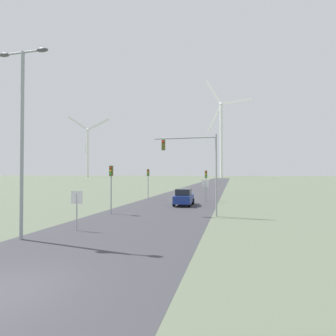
{
  "coord_description": "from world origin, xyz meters",
  "views": [
    {
      "loc": [
        6.68,
        -6.6,
        3.59
      ],
      "look_at": [
        0.0,
        20.44,
        4.09
      ],
      "focal_mm": 28.0,
      "sensor_mm": 36.0,
      "label": 1
    }
  ],
  "objects_px": {
    "traffic_light_post_mid_left": "(148,177)",
    "wind_turbine_far_left": "(88,147)",
    "stop_sign_far": "(205,187)",
    "car_approaching": "(184,197)",
    "traffic_light_post_near_left": "(111,179)",
    "traffic_light_post_near_right": "(206,179)",
    "traffic_light_mast_overhead": "(195,158)",
    "wind_turbine_left": "(221,132)",
    "streetlamp": "(22,121)",
    "stop_sign_near": "(77,203)"
  },
  "relations": [
    {
      "from": "traffic_light_post_mid_left",
      "to": "wind_turbine_far_left",
      "type": "xyz_separation_m",
      "value": [
        -106.61,
        162.49,
        22.09
      ]
    },
    {
      "from": "stop_sign_far",
      "to": "car_approaching",
      "type": "distance_m",
      "value": 3.44
    },
    {
      "from": "traffic_light_post_near_left",
      "to": "car_approaching",
      "type": "xyz_separation_m",
      "value": [
        5.07,
        7.41,
        -2.17
      ]
    },
    {
      "from": "traffic_light_post_near_left",
      "to": "traffic_light_post_near_right",
      "type": "height_order",
      "value": "traffic_light_post_near_left"
    },
    {
      "from": "traffic_light_post_near_right",
      "to": "traffic_light_mast_overhead",
      "type": "distance_m",
      "value": 11.47
    },
    {
      "from": "stop_sign_far",
      "to": "wind_turbine_left",
      "type": "distance_m",
      "value": 167.14
    },
    {
      "from": "traffic_light_mast_overhead",
      "to": "car_approaching",
      "type": "bearing_deg",
      "value": 108.08
    },
    {
      "from": "streetlamp",
      "to": "traffic_light_post_near_right",
      "type": "xyz_separation_m",
      "value": [
        7.82,
        21.29,
        -3.56
      ]
    },
    {
      "from": "wind_turbine_left",
      "to": "wind_turbine_far_left",
      "type": "bearing_deg",
      "value": 179.48
    },
    {
      "from": "streetlamp",
      "to": "traffic_light_post_near_left",
      "type": "xyz_separation_m",
      "value": [
        0.78,
        9.12,
        -3.31
      ]
    },
    {
      "from": "streetlamp",
      "to": "wind_turbine_far_left",
      "type": "distance_m",
      "value": 213.62
    },
    {
      "from": "traffic_light_post_mid_left",
      "to": "car_approaching",
      "type": "distance_m",
      "value": 8.05
    },
    {
      "from": "car_approaching",
      "to": "stop_sign_far",
      "type": "bearing_deg",
      "value": 50.5
    },
    {
      "from": "traffic_light_post_near_right",
      "to": "traffic_light_post_near_left",
      "type": "bearing_deg",
      "value": -120.06
    },
    {
      "from": "stop_sign_far",
      "to": "car_approaching",
      "type": "bearing_deg",
      "value": -129.5
    },
    {
      "from": "stop_sign_far",
      "to": "traffic_light_post_near_left",
      "type": "xyz_separation_m",
      "value": [
        -7.16,
        -9.95,
        1.15
      ]
    },
    {
      "from": "wind_turbine_far_left",
      "to": "wind_turbine_left",
      "type": "xyz_separation_m",
      "value": [
        109.75,
        -0.99,
        8.05
      ]
    },
    {
      "from": "car_approaching",
      "to": "wind_turbine_left",
      "type": "height_order",
      "value": "wind_turbine_left"
    },
    {
      "from": "stop_sign_near",
      "to": "stop_sign_far",
      "type": "bearing_deg",
      "value": 69.1
    },
    {
      "from": "streetlamp",
      "to": "car_approaching",
      "type": "relative_size",
      "value": 2.45
    },
    {
      "from": "stop_sign_far",
      "to": "traffic_light_post_mid_left",
      "type": "bearing_deg",
      "value": 161.65
    },
    {
      "from": "streetlamp",
      "to": "car_approaching",
      "type": "height_order",
      "value": "streetlamp"
    },
    {
      "from": "streetlamp",
      "to": "stop_sign_near",
      "type": "height_order",
      "value": "streetlamp"
    },
    {
      "from": "stop_sign_near",
      "to": "wind_turbine_far_left",
      "type": "distance_m",
      "value": 212.67
    },
    {
      "from": "streetlamp",
      "to": "stop_sign_near",
      "type": "relative_size",
      "value": 4.15
    },
    {
      "from": "stop_sign_near",
      "to": "traffic_light_post_near_left",
      "type": "height_order",
      "value": "traffic_light_post_near_left"
    },
    {
      "from": "traffic_light_post_mid_left",
      "to": "stop_sign_near",
      "type": "bearing_deg",
      "value": -85.09
    },
    {
      "from": "traffic_light_post_near_right",
      "to": "wind_turbine_left",
      "type": "bearing_deg",
      "value": 91.65
    },
    {
      "from": "stop_sign_near",
      "to": "car_approaching",
      "type": "distance_m",
      "value": 14.55
    },
    {
      "from": "car_approaching",
      "to": "traffic_light_post_mid_left",
      "type": "bearing_deg",
      "value": 138.46
    },
    {
      "from": "stop_sign_near",
      "to": "wind_turbine_left",
      "type": "bearing_deg",
      "value": 89.52
    },
    {
      "from": "traffic_light_mast_overhead",
      "to": "wind_turbine_left",
      "type": "distance_m",
      "value": 175.56
    },
    {
      "from": "stop_sign_near",
      "to": "traffic_light_post_near_right",
      "type": "relative_size",
      "value": 0.64
    },
    {
      "from": "traffic_light_mast_overhead",
      "to": "car_approaching",
      "type": "distance_m",
      "value": 7.93
    },
    {
      "from": "stop_sign_far",
      "to": "traffic_light_post_mid_left",
      "type": "xyz_separation_m",
      "value": [
        -7.92,
        2.63,
        1.05
      ]
    },
    {
      "from": "streetlamp",
      "to": "traffic_light_post_near_left",
      "type": "height_order",
      "value": "streetlamp"
    },
    {
      "from": "stop_sign_near",
      "to": "wind_turbine_far_left",
      "type": "bearing_deg",
      "value": 120.8
    },
    {
      "from": "wind_turbine_far_left",
      "to": "stop_sign_near",
      "type": "bearing_deg",
      "value": -59.2
    },
    {
      "from": "wind_turbine_left",
      "to": "stop_sign_far",
      "type": "bearing_deg",
      "value": -88.33
    },
    {
      "from": "traffic_light_post_mid_left",
      "to": "streetlamp",
      "type": "bearing_deg",
      "value": -90.06
    },
    {
      "from": "traffic_light_mast_overhead",
      "to": "car_approaching",
      "type": "xyz_separation_m",
      "value": [
        -2.13,
        6.53,
        -3.95
      ]
    },
    {
      "from": "traffic_light_mast_overhead",
      "to": "wind_turbine_far_left",
      "type": "relative_size",
      "value": 0.13
    },
    {
      "from": "traffic_light_post_near_left",
      "to": "car_approaching",
      "type": "bearing_deg",
      "value": 55.61
    },
    {
      "from": "streetlamp",
      "to": "stop_sign_far",
      "type": "xyz_separation_m",
      "value": [
        7.94,
        19.07,
        -4.47
      ]
    },
    {
      "from": "stop_sign_far",
      "to": "traffic_light_post_near_right",
      "type": "bearing_deg",
      "value": 93.14
    },
    {
      "from": "traffic_light_post_near_left",
      "to": "wind_turbine_left",
      "type": "xyz_separation_m",
      "value": [
        2.38,
        174.08,
        30.04
      ]
    },
    {
      "from": "stop_sign_near",
      "to": "stop_sign_far",
      "type": "height_order",
      "value": "stop_sign_far"
    },
    {
      "from": "traffic_light_mast_overhead",
      "to": "wind_turbine_left",
      "type": "relative_size",
      "value": 0.09
    },
    {
      "from": "traffic_light_post_near_left",
      "to": "car_approaching",
      "type": "distance_m",
      "value": 9.24
    },
    {
      "from": "traffic_light_post_mid_left",
      "to": "traffic_light_mast_overhead",
      "type": "bearing_deg",
      "value": -55.76
    }
  ]
}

